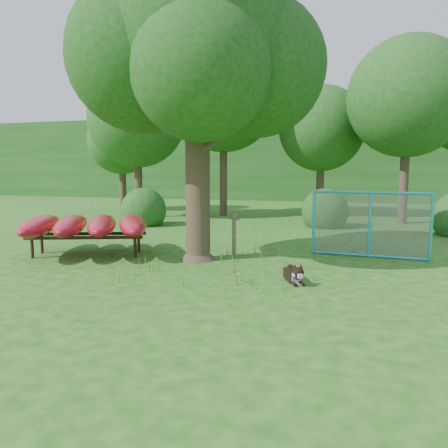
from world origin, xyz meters
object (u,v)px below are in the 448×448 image
(oak_tree, at_px, (195,52))
(kayak_rack, at_px, (87,225))
(fence_section, at_px, (370,224))
(husky_dog, at_px, (294,275))

(oak_tree, distance_m, kayak_rack, 5.14)
(fence_section, bearing_deg, husky_dog, -111.53)
(husky_dog, xyz_separation_m, fence_section, (1.51, 3.00, 0.70))
(oak_tree, xyz_separation_m, fence_section, (4.13, 1.44, -4.14))
(husky_dog, bearing_deg, fence_section, 40.47)
(husky_dog, height_order, fence_section, fence_section)
(oak_tree, xyz_separation_m, husky_dog, (2.62, -1.56, -4.83))
(oak_tree, height_order, kayak_rack, oak_tree)
(kayak_rack, distance_m, husky_dog, 5.74)
(kayak_rack, xyz_separation_m, fence_section, (7.07, 1.74, 0.06))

